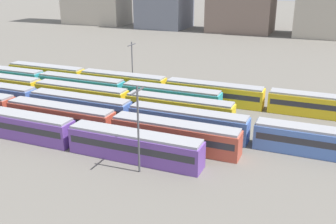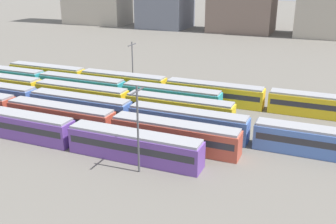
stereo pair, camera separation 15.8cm
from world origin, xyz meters
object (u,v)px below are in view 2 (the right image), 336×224
train_track_3 (81,95)px  catenary_pole_0 (138,126)px  train_track_2 (131,114)px  train_track_0 (18,125)px  train_track_4 (81,86)px  train_track_5 (166,88)px  catenary_pole_1 (132,63)px  train_track_1 (60,116)px

train_track_3 → catenary_pole_0: size_ratio=5.18×
train_track_2 → catenary_pole_0: (8.05, -13.17, 4.04)m
train_track_0 → train_track_4: same height
train_track_0 → train_track_3: 15.60m
train_track_4 → catenary_pole_0: size_ratio=5.18×
train_track_4 → train_track_5: same height
train_track_4 → catenary_pole_1: (7.19, 7.91, 3.48)m
train_track_3 → train_track_1: bearing=-72.1°
train_track_1 → catenary_pole_0: size_ratio=5.18×
train_track_1 → train_track_4: bearing=113.9°
train_track_0 → train_track_3: size_ratio=1.00×
train_track_5 → catenary_pole_1: size_ratio=7.72×
train_track_3 → train_track_5: size_ratio=0.75×
catenary_pole_0 → catenary_pole_1: catenary_pole_0 is taller
train_track_4 → train_track_0: bearing=-80.6°
train_track_1 → catenary_pole_0: catenary_pole_0 is taller
catenary_pole_1 → train_track_1: bearing=-90.7°
train_track_0 → catenary_pole_0: (20.94, -2.77, 4.04)m
train_track_2 → train_track_3: same height
train_track_4 → catenary_pole_0: 34.15m
train_track_0 → train_track_2: same height
train_track_2 → train_track_3: bearing=157.9°
train_track_2 → train_track_5: size_ratio=1.00×
train_track_1 → train_track_5: same height
train_track_0 → train_track_5: size_ratio=0.75×
train_track_2 → catenary_pole_1: catenary_pole_1 is taller
train_track_2 → train_track_0: bearing=-141.1°
catenary_pole_1 → train_track_5: bearing=-17.4°
train_track_5 → train_track_3: bearing=-139.7°
train_track_4 → catenary_pole_0: bearing=-44.0°
train_track_1 → catenary_pole_0: bearing=-24.5°
train_track_0 → train_track_3: (0.10, 15.60, 0.00)m
train_track_4 → train_track_3: bearing=-55.8°
train_track_5 → train_track_1: bearing=-113.2°
train_track_4 → train_track_5: bearing=18.2°
train_track_2 → train_track_4: 19.36m
train_track_2 → catenary_pole_1: size_ratio=7.72×
train_track_3 → train_track_5: bearing=40.3°
train_track_0 → catenary_pole_1: catenary_pole_1 is taller
train_track_4 → catenary_pole_1: size_ratio=5.77×
train_track_3 → train_track_4: 6.29m
train_track_4 → catenary_pole_1: bearing=47.7°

